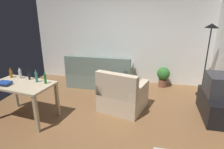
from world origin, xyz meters
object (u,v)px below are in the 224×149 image
object	(u,v)px
couch	(100,76)
desk	(22,89)
bottle_clear	(20,74)
bottle_tall	(36,77)
potted_plant	(163,76)
armchair	(122,96)
bottle_amber	(11,74)
book_stack	(4,83)
tv_stand	(213,106)
bottle_dark	(29,74)
tv	(218,85)
bottle_green	(45,79)
torchiere_lamp	(210,41)

from	to	relation	value
couch	desk	world-z (taller)	couch
bottle_clear	bottle_tall	distance (m)	0.47
potted_plant	armchair	xyz separation A→B (m)	(-0.93, -1.55, -0.01)
bottle_amber	book_stack	bearing A→B (deg)	-69.14
bottle_clear	bottle_amber	bearing A→B (deg)	179.67
tv_stand	armchair	world-z (taller)	armchair
bottle_dark	bottle_tall	bearing A→B (deg)	-23.64
tv	bottle_green	size ratio (longest dim) A/B	2.60
bottle_dark	armchair	bearing A→B (deg)	16.51
couch	armchair	bearing A→B (deg)	124.25
tv_stand	torchiere_lamp	bearing A→B (deg)	0.00
tv	book_stack	world-z (taller)	tv
couch	tv	bearing A→B (deg)	157.40
potted_plant	desk	bearing A→B (deg)	-140.25
bottle_dark	couch	bearing A→B (deg)	60.78
tv	potted_plant	size ratio (longest dim) A/B	1.05
bottle_amber	bottle_dark	world-z (taller)	bottle_dark
bottle_amber	desk	bearing A→B (deg)	-31.03
bottle_amber	bottle_clear	xyz separation A→B (m)	(0.22, -0.00, 0.01)
potted_plant	bottle_green	bearing A→B (deg)	-136.20
couch	bottle_tall	world-z (taller)	bottle_tall
couch	torchiere_lamp	size ratio (longest dim) A/B	0.99
bottle_amber	couch	bearing A→B (deg)	50.67
couch	tv_stand	bearing A→B (deg)	157.37
desk	bottle_tall	bearing A→B (deg)	34.24
book_stack	potted_plant	bearing A→B (deg)	38.87
desk	bottle_green	bearing A→B (deg)	19.29
torchiere_lamp	bottle_dark	bearing A→B (deg)	-155.24
bottle_green	bottle_clear	bearing A→B (deg)	166.52
tv	bottle_green	world-z (taller)	bottle_green
bottle_clear	tv_stand	bearing A→B (deg)	8.87
couch	bottle_tall	distance (m)	2.11
couch	bottle_clear	distance (m)	2.21
desk	bottle_tall	world-z (taller)	bottle_tall
couch	bottle_clear	xyz separation A→B (m)	(-1.22, -1.76, 0.55)
torchiere_lamp	potted_plant	xyz separation A→B (m)	(-0.96, 0.37, -1.08)
tv_stand	tv	distance (m)	0.46
torchiere_lamp	book_stack	distance (m)	4.58
torchiere_lamp	potted_plant	world-z (taller)	torchiere_lamp
desk	bottle_tall	xyz separation A→B (m)	(0.26, 0.13, 0.22)
couch	potted_plant	size ratio (longest dim) A/B	3.16
potted_plant	armchair	size ratio (longest dim) A/B	0.52
bottle_clear	bottle_dark	distance (m)	0.23
torchiere_lamp	potted_plant	bearing A→B (deg)	158.95
bottle_tall	potted_plant	bearing A→B (deg)	40.91
bottle_tall	book_stack	world-z (taller)	bottle_tall
torchiere_lamp	armchair	size ratio (longest dim) A/B	1.66
tv	bottle_amber	distance (m)	4.22
tv	bottle_clear	xyz separation A→B (m)	(-3.96, -0.62, 0.16)
bottle_dark	bottle_tall	xyz separation A→B (m)	(0.23, -0.10, -0.02)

